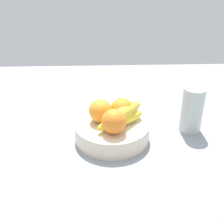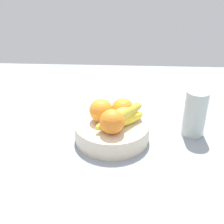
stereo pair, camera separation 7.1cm
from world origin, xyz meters
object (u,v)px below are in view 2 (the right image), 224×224
Objects in this scene: orange_front_left at (101,110)px; thermos_tumbler at (195,113)px; fruit_bowl at (112,131)px; orange_front_right at (112,122)px; orange_center at (123,110)px; banana_bunch at (122,117)px.

thermos_tumbler reaches higher than orange_front_left.
fruit_bowl is 8.50cm from orange_front_right.
orange_front_right is at bearing 67.47° from orange_center.
orange_center is (-2.99, -7.21, 0.00)cm from orange_front_right.
thermos_tumbler is (-30.15, -2.81, -1.76)cm from orange_front_left.
orange_front_left is 1.00× the size of orange_center.
orange_front_left is 0.45× the size of banana_bunch.
orange_front_left reaches higher than banana_bunch.
thermos_tumbler is (-23.50, -5.71, -1.13)cm from banana_bunch.
fruit_bowl is at bearing -86.76° from orange_front_right.
orange_front_right is at bearing 120.12° from orange_front_left.
fruit_bowl is at bearing -26.86° from banana_bunch.
thermos_tumbler reaches higher than fruit_bowl.
banana_bunch is at bearing 156.42° from orange_front_left.
orange_center is 3.55cm from banana_bunch.
orange_front_right is (-0.30, 5.30, 6.64)cm from fruit_bowl.
orange_front_left is at bearing 5.32° from thermos_tumbler.
thermos_tumbler is (-23.31, -2.23, -1.76)cm from orange_center.
fruit_bowl is 7.65cm from orange_center.
orange_center is (-6.84, -0.58, 0.00)cm from orange_front_left.
orange_front_right is 7.81cm from orange_center.
thermos_tumbler is at bearing -171.16° from fruit_bowl.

